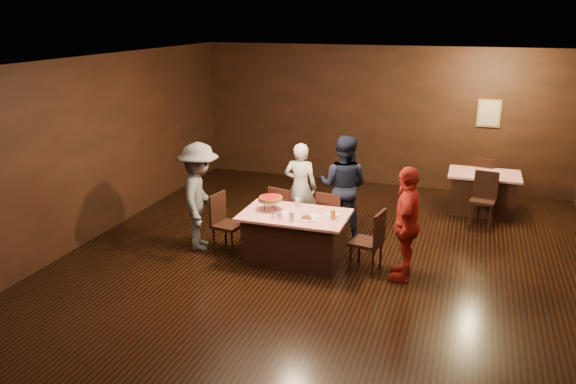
% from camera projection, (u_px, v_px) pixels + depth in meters
% --- Properties ---
extents(room, '(10.00, 10.04, 3.02)m').
position_uv_depth(room, '(320.00, 132.00, 7.41)').
color(room, black).
rests_on(room, ground).
extents(main_table, '(1.60, 1.00, 0.77)m').
position_uv_depth(main_table, '(295.00, 237.00, 8.53)').
color(main_table, red).
rests_on(main_table, ground).
extents(back_table, '(1.30, 0.90, 0.77)m').
position_uv_depth(back_table, '(483.00, 193.00, 10.65)').
color(back_table, '#A20A0D').
rests_on(back_table, ground).
extents(chair_far_left, '(0.51, 0.51, 0.95)m').
position_uv_depth(chair_far_left, '(286.00, 213.00, 9.30)').
color(chair_far_left, black).
rests_on(chair_far_left, ground).
extents(chair_far_right, '(0.48, 0.48, 0.95)m').
position_uv_depth(chair_far_right, '(332.00, 218.00, 9.06)').
color(chair_far_right, black).
rests_on(chair_far_right, ground).
extents(chair_end_left, '(0.48, 0.48, 0.95)m').
position_uv_depth(chair_end_left, '(228.00, 224.00, 8.84)').
color(chair_end_left, black).
rests_on(chair_end_left, ground).
extents(chair_end_right, '(0.49, 0.49, 0.95)m').
position_uv_depth(chair_end_right, '(366.00, 241.00, 8.17)').
color(chair_end_right, black).
rests_on(chair_end_right, ground).
extents(chair_back_near, '(0.48, 0.48, 0.95)m').
position_uv_depth(chair_back_near, '(483.00, 199.00, 9.99)').
color(chair_back_near, black).
rests_on(chair_back_near, ground).
extents(chair_back_far, '(0.49, 0.49, 0.95)m').
position_uv_depth(chair_back_far, '(483.00, 180.00, 11.16)').
color(chair_back_far, black).
rests_on(chair_back_far, ground).
extents(diner_white_jacket, '(0.59, 0.42, 1.56)m').
position_uv_depth(diner_white_jacket, '(300.00, 187.00, 9.67)').
color(diner_white_jacket, silver).
rests_on(diner_white_jacket, ground).
extents(diner_navy_hoodie, '(0.90, 0.72, 1.74)m').
position_uv_depth(diner_navy_hoodie, '(343.00, 186.00, 9.40)').
color(diner_navy_hoodie, black).
rests_on(diner_navy_hoodie, ground).
extents(diner_grey_knit, '(0.98, 1.27, 1.74)m').
position_uv_depth(diner_grey_knit, '(199.00, 197.00, 8.87)').
color(diner_grey_knit, '#58595E').
rests_on(diner_grey_knit, ground).
extents(diner_red_shirt, '(0.44, 0.99, 1.66)m').
position_uv_depth(diner_red_shirt, '(406.00, 223.00, 7.86)').
color(diner_red_shirt, '#AD221A').
rests_on(diner_red_shirt, ground).
extents(pizza_stand, '(0.38, 0.38, 0.22)m').
position_uv_depth(pizza_stand, '(271.00, 199.00, 8.52)').
color(pizza_stand, black).
rests_on(pizza_stand, main_table).
extents(plate_with_slice, '(0.25, 0.25, 0.06)m').
position_uv_depth(plate_with_slice, '(307.00, 218.00, 8.17)').
color(plate_with_slice, white).
rests_on(plate_with_slice, main_table).
extents(plate_empty, '(0.25, 0.25, 0.01)m').
position_uv_depth(plate_empty, '(333.00, 214.00, 8.38)').
color(plate_empty, white).
rests_on(plate_empty, main_table).
extents(glass_front_left, '(0.08, 0.08, 0.14)m').
position_uv_depth(glass_front_left, '(292.00, 216.00, 8.11)').
color(glass_front_left, silver).
rests_on(glass_front_left, main_table).
extents(glass_amber, '(0.08, 0.08, 0.14)m').
position_uv_depth(glass_amber, '(333.00, 215.00, 8.17)').
color(glass_amber, '#BF7F26').
rests_on(glass_amber, main_table).
extents(glass_back, '(0.08, 0.08, 0.14)m').
position_uv_depth(glass_back, '(298.00, 203.00, 8.68)').
color(glass_back, silver).
rests_on(glass_back, main_table).
extents(condiments, '(0.17, 0.10, 0.09)m').
position_uv_depth(condiments, '(277.00, 215.00, 8.20)').
color(condiments, silver).
rests_on(condiments, main_table).
extents(napkin_center, '(0.19, 0.19, 0.01)m').
position_uv_depth(napkin_center, '(314.00, 216.00, 8.32)').
color(napkin_center, white).
rests_on(napkin_center, main_table).
extents(napkin_left, '(0.21, 0.21, 0.01)m').
position_uv_depth(napkin_left, '(284.00, 213.00, 8.41)').
color(napkin_left, white).
rests_on(napkin_left, main_table).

